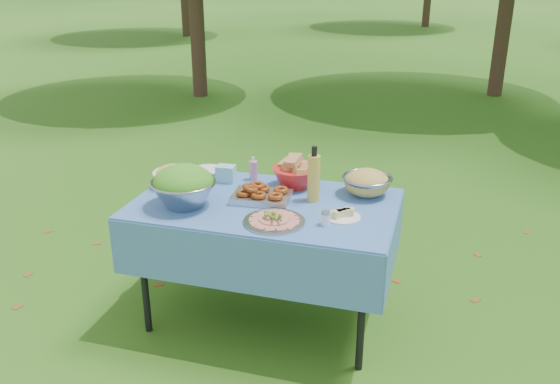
# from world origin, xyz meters

# --- Properties ---
(ground) EXTENTS (80.00, 80.00, 0.00)m
(ground) POSITION_xyz_m (0.00, 0.00, 0.00)
(ground) COLOR #143E0B
(ground) RESTS_ON ground
(picnic_table) EXTENTS (1.46, 0.86, 0.76)m
(picnic_table) POSITION_xyz_m (0.00, 0.00, 0.38)
(picnic_table) COLOR #7AC5EA
(picnic_table) RESTS_ON ground
(salad_bowl) EXTENTS (0.48, 0.48, 0.24)m
(salad_bowl) POSITION_xyz_m (-0.41, -0.17, 0.88)
(salad_bowl) COLOR #989CA0
(salad_bowl) RESTS_ON picnic_table
(pasta_bowl_white) EXTENTS (0.31, 0.31, 0.13)m
(pasta_bowl_white) POSITION_xyz_m (-0.60, 0.09, 0.83)
(pasta_bowl_white) COLOR silver
(pasta_bowl_white) RESTS_ON picnic_table
(plate_stack) EXTENTS (0.20, 0.20, 0.05)m
(plate_stack) POSITION_xyz_m (-0.47, 0.31, 0.78)
(plate_stack) COLOR silver
(plate_stack) RESTS_ON picnic_table
(wipes_box) EXTENTS (0.12, 0.09, 0.10)m
(wipes_box) POSITION_xyz_m (-0.33, 0.25, 0.81)
(wipes_box) COLOR #85D1DB
(wipes_box) RESTS_ON picnic_table
(sanitizer_bottle) EXTENTS (0.06, 0.06, 0.15)m
(sanitizer_bottle) POSITION_xyz_m (-0.18, 0.33, 0.83)
(sanitizer_bottle) COLOR #CA7BA3
(sanitizer_bottle) RESTS_ON picnic_table
(bread_bowl) EXTENTS (0.31, 0.31, 0.18)m
(bread_bowl) POSITION_xyz_m (0.10, 0.28, 0.85)
(bread_bowl) COLOR red
(bread_bowl) RESTS_ON picnic_table
(pasta_bowl_steel) EXTENTS (0.33, 0.33, 0.15)m
(pasta_bowl_steel) POSITION_xyz_m (0.53, 0.28, 0.84)
(pasta_bowl_steel) COLOR #989CA0
(pasta_bowl_steel) RESTS_ON picnic_table
(fried_tray) EXTENTS (0.34, 0.25, 0.08)m
(fried_tray) POSITION_xyz_m (-0.03, 0.03, 0.80)
(fried_tray) COLOR #B4B5B9
(fried_tray) RESTS_ON picnic_table
(charcuterie_platter) EXTENTS (0.39, 0.39, 0.07)m
(charcuterie_platter) POSITION_xyz_m (0.13, -0.24, 0.80)
(charcuterie_platter) COLOR #A1A2A8
(charcuterie_platter) RESTS_ON picnic_table
(oil_bottle) EXTENTS (0.09, 0.09, 0.32)m
(oil_bottle) POSITION_xyz_m (0.26, 0.10, 0.92)
(oil_bottle) COLOR gold
(oil_bottle) RESTS_ON picnic_table
(cheese_plate) EXTENTS (0.25, 0.25, 0.05)m
(cheese_plate) POSITION_xyz_m (0.46, -0.08, 0.79)
(cheese_plate) COLOR silver
(cheese_plate) RESTS_ON picnic_table
(shaker) EXTENTS (0.05, 0.05, 0.08)m
(shaker) POSITION_xyz_m (0.39, -0.19, 0.80)
(shaker) COLOR white
(shaker) RESTS_ON picnic_table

